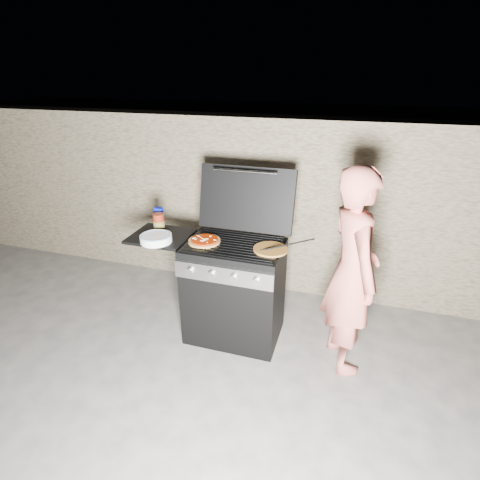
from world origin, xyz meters
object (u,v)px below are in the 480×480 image
(sauce_jar, at_px, (159,222))
(person, at_px, (352,273))
(pizza_topped, at_px, (204,240))
(gas_grill, at_px, (208,286))

(sauce_jar, bearing_deg, person, -5.25)
(pizza_topped, distance_m, sauce_jar, 0.51)
(pizza_topped, xyz_separation_m, sauce_jar, (-0.49, 0.14, 0.05))
(person, bearing_deg, pizza_topped, 66.97)
(sauce_jar, height_order, person, person)
(person, bearing_deg, sauce_jar, 62.27)
(gas_grill, bearing_deg, pizza_topped, -82.85)
(person, bearing_deg, gas_grill, 64.92)
(gas_grill, xyz_separation_m, sauce_jar, (-0.48, 0.10, 0.52))
(sauce_jar, relative_size, person, 0.09)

